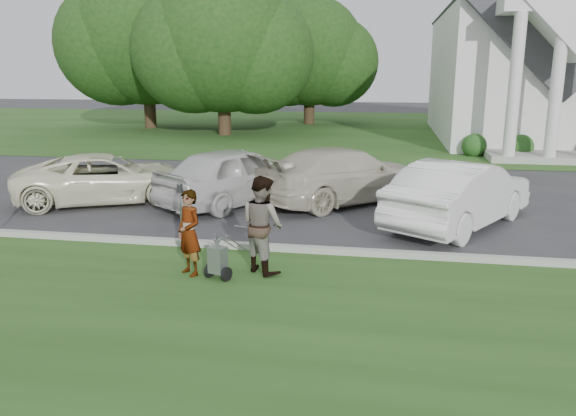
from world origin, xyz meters
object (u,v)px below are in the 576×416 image
(tree_far, at_px, (146,40))
(car_a, at_px, (107,178))
(person_right, at_px, (262,225))
(parking_meter_near, at_px, (181,208))
(person_left, at_px, (189,234))
(car_b, at_px, (237,175))
(tree_left, at_px, (222,46))
(car_c, at_px, (344,175))
(tree_back, at_px, (309,56))
(car_d, at_px, (460,194))
(church, at_px, (529,29))
(striping_cart, at_px, (218,261))

(tree_far, xyz_separation_m, car_a, (7.65, -20.76, -4.99))
(person_right, bearing_deg, parking_meter_near, 11.09)
(person_left, height_order, car_b, car_b)
(tree_left, bearing_deg, person_left, -75.30)
(tree_far, relative_size, car_a, 2.29)
(car_c, bearing_deg, person_left, 115.90)
(tree_back, relative_size, parking_meter_near, 6.62)
(parking_meter_near, distance_m, car_d, 6.75)
(tree_left, xyz_separation_m, parking_meter_near, (5.35, -21.64, -4.19))
(tree_back, height_order, parking_meter_near, tree_back)
(church, xyz_separation_m, tree_back, (-13.01, 6.87, -1.21))
(church, distance_m, striping_cart, 27.06)
(striping_cart, xyz_separation_m, car_b, (-1.22, 5.92, 0.48))
(tree_left, relative_size, car_c, 1.93)
(person_left, xyz_separation_m, car_c, (2.36, 6.56, -0.01))
(tree_far, bearing_deg, striping_cart, -64.27)
(car_b, bearing_deg, tree_left, -39.36)
(tree_far, xyz_separation_m, tree_back, (10.00, 5.00, -0.97))
(striping_cart, distance_m, person_left, 0.75)
(striping_cart, distance_m, car_c, 6.95)
(church, height_order, tree_far, church)
(tree_far, height_order, parking_meter_near, tree_far)
(church, relative_size, person_right, 13.04)
(car_a, bearing_deg, church, -64.70)
(car_c, bearing_deg, parking_meter_near, 104.67)
(tree_far, xyz_separation_m, striping_cart, (12.64, -26.24, -5.33))
(tree_left, height_order, tree_back, tree_left)
(car_a, xyz_separation_m, car_d, (9.76, -0.93, 0.11))
(person_left, xyz_separation_m, car_b, (-0.64, 5.78, 0.03))
(tree_left, relative_size, person_left, 6.57)
(church, xyz_separation_m, parking_meter_near, (-11.66, -22.76, -5.02))
(car_b, bearing_deg, car_c, -132.11)
(tree_back, distance_m, car_d, 27.97)
(car_b, xyz_separation_m, car_d, (6.00, -1.37, -0.02))
(car_c, relative_size, car_d, 1.11)
(car_d, bearing_deg, tree_far, -19.81)
(person_left, relative_size, car_a, 0.32)
(person_left, height_order, parking_meter_near, person_left)
(car_c, bearing_deg, church, -70.28)
(parking_meter_near, xyz_separation_m, car_b, (0.07, 4.32, -0.08))
(person_right, distance_m, car_c, 6.26)
(tree_left, xyz_separation_m, person_right, (7.36, -22.70, -4.19))
(person_right, relative_size, car_c, 0.34)
(church, bearing_deg, car_b, -122.15)
(tree_back, relative_size, person_left, 5.94)
(striping_cart, relative_size, car_d, 0.20)
(person_right, xyz_separation_m, car_a, (-5.71, 4.94, -0.22))
(tree_left, xyz_separation_m, car_c, (8.42, -16.54, -4.31))
(car_a, height_order, car_b, car_b)
(person_left, bearing_deg, car_a, 166.51)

